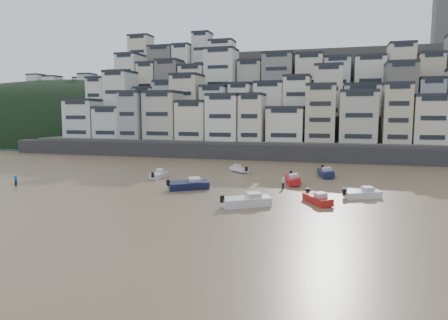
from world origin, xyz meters
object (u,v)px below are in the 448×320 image
(boat_a, at_px, (246,199))
(person_pink, at_px, (283,182))
(person_blue, at_px, (16,180))
(boat_e, at_px, (293,179))
(boat_c, at_px, (189,184))
(boat_b, at_px, (317,197))
(boat_d, at_px, (362,193))
(boat_i, at_px, (326,171))
(boat_f, at_px, (159,174))
(boat_h, at_px, (239,169))

(boat_a, height_order, person_pink, person_pink)
(person_blue, height_order, person_pink, same)
(boat_e, bearing_deg, boat_c, -70.43)
(boat_e, bearing_deg, boat_b, 6.36)
(boat_a, relative_size, boat_b, 1.13)
(person_pink, bearing_deg, boat_c, -160.18)
(person_pink, bearing_deg, person_blue, -167.11)
(boat_b, bearing_deg, boat_d, 100.47)
(boat_a, distance_m, person_pink, 12.74)
(boat_i, xyz_separation_m, boat_b, (-0.29, -21.22, -0.14))
(boat_a, height_order, boat_c, boat_a)
(boat_c, bearing_deg, person_pink, -14.20)
(boat_i, relative_size, person_pink, 3.75)
(boat_b, height_order, person_blue, person_blue)
(boat_f, bearing_deg, boat_b, -117.04)
(boat_d, bearing_deg, boat_e, 114.19)
(boat_i, xyz_separation_m, person_pink, (-5.52, -12.72, -0.02))
(boat_e, height_order, boat_h, boat_e)
(boat_i, distance_m, boat_f, 28.27)
(boat_f, bearing_deg, boat_e, -91.40)
(boat_e, bearing_deg, boat_f, -101.50)
(boat_f, height_order, person_blue, person_blue)
(boat_i, relative_size, boat_e, 1.06)
(boat_h, bearing_deg, boat_d, -177.80)
(boat_b, distance_m, person_pink, 9.98)
(boat_e, bearing_deg, boat_d, 38.14)
(boat_h, relative_size, person_blue, 2.77)
(boat_c, relative_size, person_blue, 3.57)
(boat_c, xyz_separation_m, boat_f, (-8.50, 8.17, -0.16))
(boat_i, bearing_deg, boat_c, -58.54)
(boat_d, xyz_separation_m, boat_c, (-23.32, -0.71, 0.14))
(boat_h, bearing_deg, boat_f, 84.75)
(boat_e, relative_size, person_blue, 3.54)
(boat_c, height_order, person_blue, person_blue)
(boat_e, relative_size, boat_f, 1.23)
(boat_e, height_order, boat_b, boat_e)
(boat_h, distance_m, person_blue, 36.54)
(person_pink, bearing_deg, boat_i, 66.54)
(boat_e, distance_m, person_pink, 4.11)
(boat_c, xyz_separation_m, person_blue, (-25.88, -4.25, 0.02))
(boat_d, height_order, boat_f, boat_d)
(person_blue, bearing_deg, boat_d, 5.75)
(boat_c, distance_m, boat_b, 18.38)
(boat_e, relative_size, boat_d, 1.18)
(boat_i, distance_m, boat_a, 26.47)
(boat_a, bearing_deg, boat_h, 71.42)
(boat_b, bearing_deg, boat_c, -132.53)
(person_pink, bearing_deg, boat_a, -101.66)
(boat_i, bearing_deg, person_blue, -75.99)
(boat_e, xyz_separation_m, person_blue, (-39.54, -12.84, 0.03))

